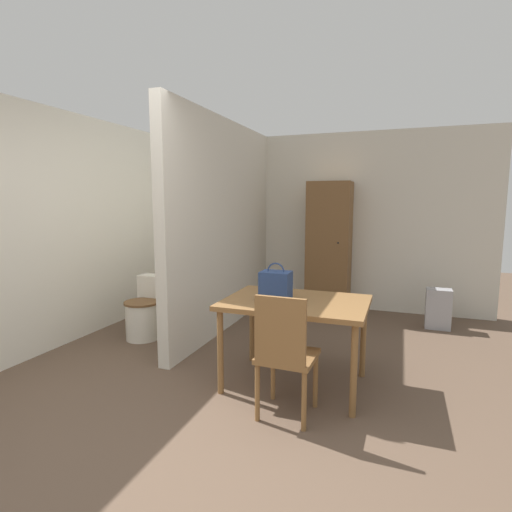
{
  "coord_description": "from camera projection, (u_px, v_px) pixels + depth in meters",
  "views": [
    {
      "loc": [
        1.34,
        -1.87,
        1.55
      ],
      "look_at": [
        -0.08,
        2.01,
        0.98
      ],
      "focal_mm": 28.0,
      "sensor_mm": 36.0,
      "label": 1
    }
  ],
  "objects": [
    {
      "name": "toilet",
      "position": [
        145.0,
        312.0,
        4.55
      ],
      "size": [
        0.39,
        0.54,
        0.69
      ],
      "color": "silver",
      "rests_on": "ground_plane"
    },
    {
      "name": "space_heater",
      "position": [
        438.0,
        309.0,
        4.87
      ],
      "size": [
        0.29,
        0.19,
        0.49
      ],
      "color": "#9E9EA3",
      "rests_on": "ground_plane"
    },
    {
      "name": "partition_wall",
      "position": [
        225.0,
        226.0,
        4.83
      ],
      "size": [
        0.12,
        2.78,
        2.5
      ],
      "color": "beige",
      "rests_on": "ground_plane"
    },
    {
      "name": "wooden_cabinet",
      "position": [
        329.0,
        247.0,
        5.57
      ],
      "size": [
        0.58,
        0.47,
        1.81
      ],
      "color": "brown",
      "rests_on": "ground_plane"
    },
    {
      "name": "dining_table",
      "position": [
        296.0,
        309.0,
        3.32
      ],
      "size": [
        1.17,
        0.84,
        0.73
      ],
      "color": "brown",
      "rests_on": "ground_plane"
    },
    {
      "name": "wall_left",
      "position": [
        96.0,
        226.0,
        4.78
      ],
      "size": [
        0.12,
        4.93,
        2.5
      ],
      "color": "beige",
      "rests_on": "ground_plane"
    },
    {
      "name": "ground_plane",
      "position": [
        154.0,
        460.0,
        2.41
      ],
      "size": [
        16.0,
        16.0,
        0.0
      ],
      "primitive_type": "plane",
      "color": "brown"
    },
    {
      "name": "wall_back",
      "position": [
        307.0,
        221.0,
        5.94
      ],
      "size": [
        5.11,
        0.12,
        2.5
      ],
      "color": "beige",
      "rests_on": "ground_plane"
    },
    {
      "name": "wooden_chair",
      "position": [
        285.0,
        352.0,
        2.8
      ],
      "size": [
        0.41,
        0.41,
        0.92
      ],
      "rotation": [
        0.0,
        0.0,
        -0.02
      ],
      "color": "brown",
      "rests_on": "ground_plane"
    },
    {
      "name": "handbag",
      "position": [
        276.0,
        286.0,
        3.26
      ],
      "size": [
        0.24,
        0.18,
        0.32
      ],
      "color": "navy",
      "rests_on": "dining_table"
    }
  ]
}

